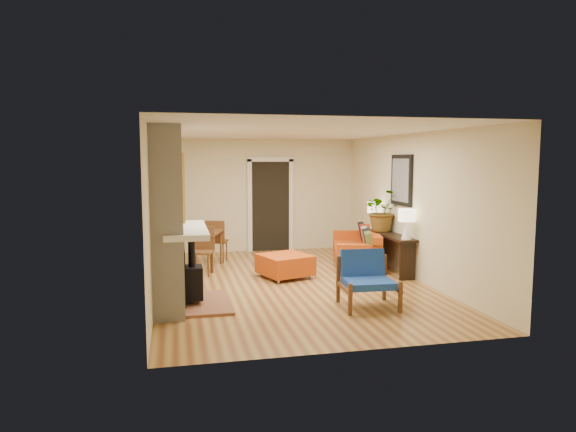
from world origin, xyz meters
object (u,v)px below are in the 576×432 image
Objects in this scene: sofa at (359,248)px; houseplant at (383,210)px; blue_chair at (366,276)px; dining_table at (206,239)px; console_table at (388,241)px; lamp_near at (407,220)px; lamp_far at (375,212)px; ottoman at (285,264)px.

sofa is 0.94m from houseplant.
blue_chair is 2.84m from houseplant.
console_table is (3.41, -0.98, -0.00)m from dining_table.
console_table is 3.43× the size of lamp_near.
blue_chair is (-0.94, -2.80, 0.10)m from sofa.
blue_chair is 0.49× the size of dining_table.
console_table is at bearing -16.01° from dining_table.
console_table is at bearing 59.15° from blue_chair.
houseplant reaches higher than blue_chair.
lamp_near is 1.00× the size of lamp_far.
dining_table is at bearing 173.76° from sofa.
dining_table is 2.04× the size of houseplant.
houseplant is (-0.01, 0.28, 0.56)m from console_table.
lamp_near is at bearing -16.39° from ottoman.
sofa is 1.62m from lamp_near.
sofa is 0.77m from console_table.
ottoman is at bearing -157.02° from lamp_far.
dining_table is 3.12× the size of lamp_far.
houseplant is at bearing -47.14° from sofa.
lamp_far reaches higher than blue_chair.
lamp_far reaches higher than sofa.
lamp_far is (0.00, 0.72, 0.49)m from console_table.
blue_chair is at bearing -114.13° from lamp_far.
dining_table is (-3.07, 0.34, 0.24)m from sofa.
houseplant is (3.40, -0.70, 0.56)m from dining_table.
dining_table is 3.12× the size of lamp_near.
ottoman is 2.15m from blue_chair.
lamp_far reaches higher than console_table.
lamp_far is (3.41, -0.26, 0.48)m from dining_table.
houseplant reaches higher than lamp_far.
console_table reaches higher than ottoman.
blue_chair is at bearing -132.88° from lamp_near.
dining_table is 3.87m from lamp_near.
houseplant is at bearing -11.59° from dining_table.
houseplant reaches higher than lamp_near.
lamp_far is (0.00, 1.49, 0.00)m from lamp_near.
houseplant is (-0.01, 1.05, 0.08)m from lamp_near.
dining_table is 0.91× the size of console_table.
dining_table is 3.52m from houseplant.
dining_table is at bearing 139.65° from ottoman.
sofa is 2.96m from blue_chair.
sofa is 1.91m from ottoman.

